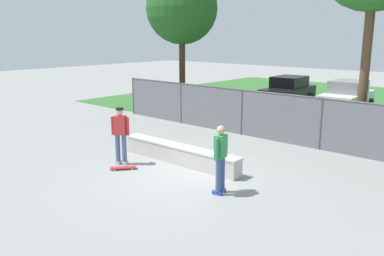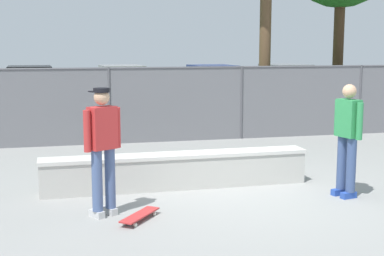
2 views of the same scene
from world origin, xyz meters
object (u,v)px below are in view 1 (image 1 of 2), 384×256
at_px(skateboard, 123,167).
at_px(tree_near_left, 182,8).
at_px(bystander, 221,156).
at_px(skateboarder, 120,133).
at_px(car_white, 347,96).
at_px(car_black, 288,90).
at_px(concrete_ledge, 180,154).

bearing_deg(skateboard, tree_near_left, 121.98).
bearing_deg(bystander, tree_near_left, 137.81).
relative_size(skateboarder, skateboard, 2.44).
xyz_separation_m(skateboard, car_white, (1.31, 14.38, 0.77)).
bearing_deg(bystander, car_black, 112.03).
bearing_deg(tree_near_left, concrete_ledge, -47.67).
distance_m(tree_near_left, bystander, 12.30).
height_order(skateboarder, car_black, skateboarder).
xyz_separation_m(concrete_ledge, skateboarder, (-1.34, -1.30, 0.73)).
bearing_deg(concrete_ledge, skateboarder, -135.66).
xyz_separation_m(skateboard, tree_near_left, (-5.11, 8.18, 5.30)).
height_order(skateboarder, skateboard, skateboarder).
relative_size(concrete_ledge, car_black, 1.07).
height_order(tree_near_left, car_white, tree_near_left).
xyz_separation_m(skateboarder, bystander, (3.88, 0.14, -0.02)).
distance_m(skateboard, bystander, 3.57).
relative_size(skateboarder, tree_near_left, 0.25).
bearing_deg(bystander, concrete_ledge, 155.44).
bearing_deg(skateboarder, tree_near_left, 120.54).
distance_m(concrete_ledge, bystander, 2.89).
bearing_deg(car_white, bystander, -81.43).
relative_size(tree_near_left, bystander, 3.97).
bearing_deg(car_black, bystander, -67.97).
bearing_deg(skateboarder, car_black, 97.06).
relative_size(car_black, bystander, 2.36).
bearing_deg(tree_near_left, skateboard, -58.02).
bearing_deg(skateboarder, car_white, 82.78).
bearing_deg(tree_near_left, car_white, 44.03).
relative_size(skateboard, car_black, 0.18).
distance_m(concrete_ledge, skateboard, 1.85).
height_order(concrete_ledge, bystander, bystander).
height_order(skateboard, car_black, car_black).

